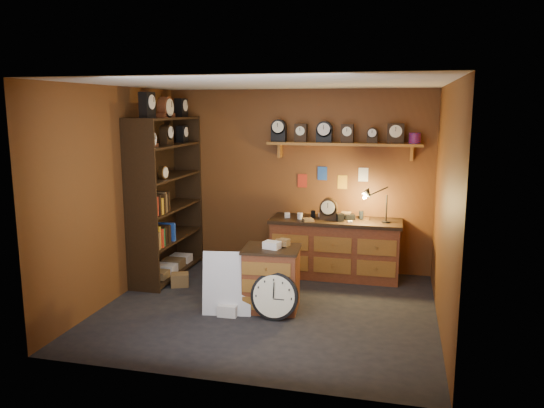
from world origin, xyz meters
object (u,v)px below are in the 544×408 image
(shelving_unit, at_px, (164,191))
(low_cabinet, at_px, (271,276))
(workbench, at_px, (335,245))
(big_round_clock, at_px, (274,296))

(shelving_unit, relative_size, low_cabinet, 2.99)
(workbench, height_order, big_round_clock, workbench)
(workbench, distance_m, low_cabinet, 1.57)
(low_cabinet, distance_m, big_round_clock, 0.34)
(shelving_unit, xyz_separation_m, workbench, (2.43, 0.49, -0.78))
(low_cabinet, bearing_deg, big_round_clock, -74.74)
(workbench, bearing_deg, low_cabinet, -112.24)
(shelving_unit, distance_m, big_round_clock, 2.51)
(shelving_unit, xyz_separation_m, low_cabinet, (1.83, -0.96, -0.83))
(workbench, bearing_deg, shelving_unit, -168.48)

